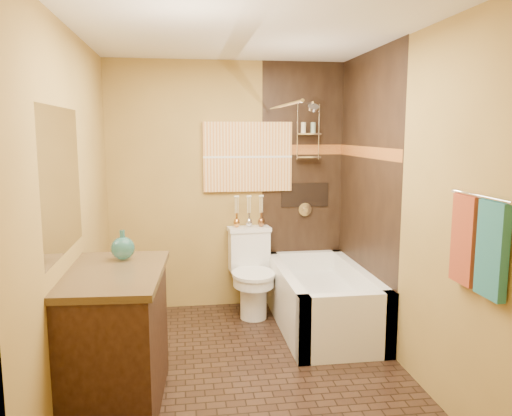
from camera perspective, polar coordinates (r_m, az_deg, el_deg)
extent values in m
plane|color=black|center=(4.00, -1.03, -18.04)|extent=(3.00, 3.00, 0.00)
cube|color=#AE8D43|center=(3.66, -20.04, -0.45)|extent=(0.02, 3.00, 2.50)
cube|color=#AE8D43|center=(3.95, 16.47, 0.34)|extent=(0.02, 3.00, 2.50)
cube|color=#AE8D43|center=(5.09, -3.21, 2.48)|extent=(2.40, 0.02, 2.50)
cube|color=#AE8D43|center=(2.16, 3.94, -5.99)|extent=(2.40, 0.02, 2.50)
plane|color=silver|center=(3.64, -1.14, 19.80)|extent=(3.00, 3.00, 0.00)
cube|color=black|center=(5.21, 5.34, 2.59)|extent=(0.85, 0.01, 2.50)
cube|color=black|center=(4.63, 12.47, 1.67)|extent=(0.01, 1.50, 2.50)
cube|color=brown|center=(5.17, 5.42, 6.66)|extent=(0.85, 0.01, 0.10)
cube|color=brown|center=(4.60, 12.51, 6.25)|extent=(0.01, 1.50, 0.10)
cube|color=black|center=(5.22, 5.60, 1.50)|extent=(0.50, 0.01, 0.25)
cylinder|color=silver|center=(5.06, 6.13, 11.82)|extent=(0.02, 0.26, 0.02)
cylinder|color=silver|center=(4.91, 6.56, 11.32)|extent=(0.11, 0.11, 0.09)
cylinder|color=silver|center=(5.22, 5.62, -0.16)|extent=(0.14, 0.02, 0.14)
cylinder|color=silver|center=(4.38, 2.93, 11.57)|extent=(0.03, 1.55, 0.03)
cylinder|color=silver|center=(2.98, 24.17, 1.23)|extent=(0.02, 0.55, 0.02)
cube|color=#1E6466|center=(2.92, 25.37, -4.36)|extent=(0.05, 0.22, 0.52)
cube|color=maroon|center=(3.14, 22.76, -3.35)|extent=(0.05, 0.22, 0.52)
cube|color=orange|center=(5.07, -0.95, 5.86)|extent=(0.90, 0.04, 0.70)
cube|color=white|center=(3.29, -21.27, 2.91)|extent=(0.01, 1.00, 0.90)
cube|color=white|center=(4.10, 10.34, -13.29)|extent=(0.80, 0.10, 0.55)
cube|color=white|center=(5.37, 5.55, -7.85)|extent=(0.80, 0.10, 0.55)
cube|color=white|center=(4.64, 3.37, -10.49)|extent=(0.10, 1.50, 0.55)
cube|color=white|center=(4.83, 11.66, -9.90)|extent=(0.10, 1.50, 0.55)
cube|color=white|center=(4.76, 7.58, -11.36)|extent=(0.64, 1.34, 0.35)
cube|color=white|center=(5.12, -0.80, -4.89)|extent=(0.42, 0.22, 0.41)
cube|color=white|center=(5.07, -0.80, -2.42)|extent=(0.44, 0.24, 0.04)
cylinder|color=white|center=(4.92, -0.29, -10.23)|extent=(0.26, 0.26, 0.41)
cylinder|color=white|center=(4.87, -0.29, -8.21)|extent=(0.40, 0.40, 0.11)
cylinder|color=white|center=(4.85, -0.30, -7.54)|extent=(0.42, 0.42, 0.03)
cube|color=black|center=(3.51, -15.97, -14.50)|extent=(0.66, 1.02, 0.87)
cube|color=black|center=(3.35, -16.12, -7.25)|extent=(0.70, 1.08, 0.04)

